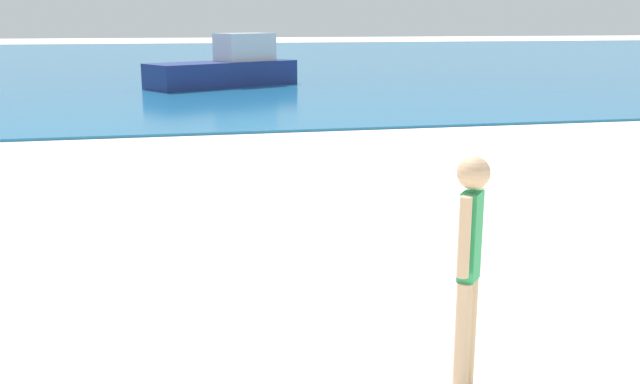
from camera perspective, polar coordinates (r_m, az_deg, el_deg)
The scene contains 3 objects.
water at distance 45.17m, azimuth -11.28°, elevation 10.31°, with size 160.00×60.00×0.06m, color #1E6B9E.
person_standing at distance 4.63m, azimuth 11.75°, elevation -5.40°, with size 0.25×0.30×1.56m.
boat_near at distance 26.04m, azimuth -7.36°, elevation 9.74°, with size 5.58×4.10×1.84m.
Camera 1 is at (-1.02, 0.07, 2.37)m, focal length 40.28 mm.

